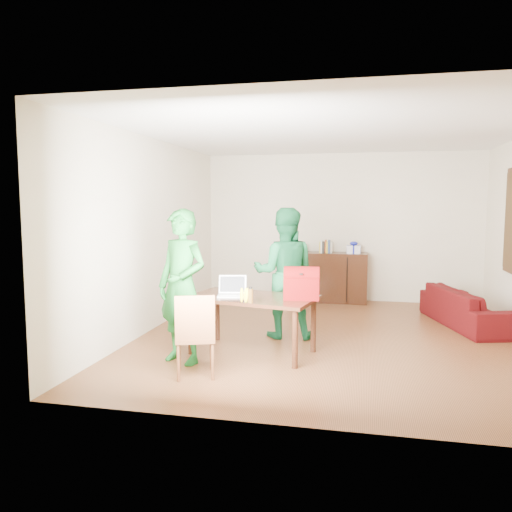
% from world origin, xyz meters
% --- Properties ---
extents(room, '(5.20, 5.70, 2.90)m').
position_xyz_m(room, '(0.01, 0.13, 1.31)').
color(room, '#442711').
rests_on(room, ground).
extents(table, '(1.61, 1.10, 0.69)m').
position_xyz_m(table, '(-0.85, -0.87, 0.61)').
color(table, black).
rests_on(table, ground).
extents(chair, '(0.50, 0.49, 0.88)m').
position_xyz_m(chair, '(-1.25, -1.79, 0.26)').
color(chair, brown).
rests_on(chair, ground).
extents(person_near, '(0.74, 0.61, 1.73)m').
position_xyz_m(person_near, '(-1.55, -1.37, 0.87)').
color(person_near, '#145A1D').
rests_on(person_near, ground).
extents(person_far, '(0.91, 0.75, 1.73)m').
position_xyz_m(person_far, '(-0.60, -0.06, 0.87)').
color(person_far, '#145E32').
rests_on(person_far, ground).
extents(laptop, '(0.37, 0.29, 0.23)m').
position_xyz_m(laptop, '(-1.09, -0.93, 0.73)').
color(laptop, white).
rests_on(laptop, table).
extents(bananas, '(0.18, 0.12, 0.06)m').
position_xyz_m(bananas, '(-0.85, -1.25, 0.72)').
color(bananas, yellow).
rests_on(bananas, table).
extents(bottle, '(0.06, 0.06, 0.18)m').
position_xyz_m(bottle, '(-0.79, -1.26, 0.78)').
color(bottle, brown).
rests_on(bottle, table).
extents(red_bag, '(0.42, 0.27, 0.30)m').
position_xyz_m(red_bag, '(-0.26, -0.93, 0.84)').
color(red_bag, maroon).
rests_on(red_bag, table).
extents(sofa, '(1.21, 1.98, 0.54)m').
position_xyz_m(sofa, '(1.95, 1.11, 0.27)').
color(sofa, '#40080B').
rests_on(sofa, ground).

